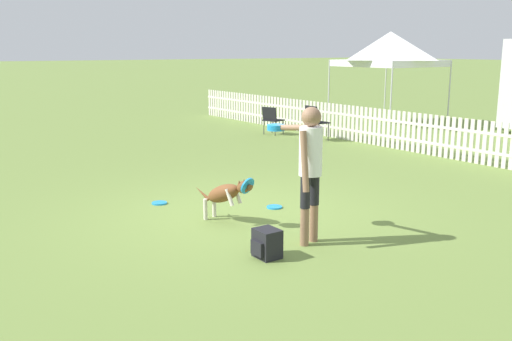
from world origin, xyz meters
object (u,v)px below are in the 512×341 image
backpack_on_grass (267,244)px  canopy_tent_secondary (390,49)px  leaping_dog (226,193)px  handler_person (308,158)px  folding_chair_center (272,118)px  folding_chair_green_right (315,120)px  frisbee_near_dog (274,207)px  frisbee_near_handler (159,203)px

backpack_on_grass → canopy_tent_secondary: size_ratio=0.12×
leaping_dog → canopy_tent_secondary: size_ratio=0.36×
handler_person → leaping_dog: (-1.29, -0.38, -0.65)m
folding_chair_center → folding_chair_green_right: size_ratio=0.85×
frisbee_near_dog → canopy_tent_secondary: 10.67m
folding_chair_center → canopy_tent_secondary: 4.64m
leaping_dog → frisbee_near_handler: leaping_dog is taller
folding_chair_center → leaping_dog: bearing=121.8°
backpack_on_grass → folding_chair_green_right: folding_chair_green_right is taller
backpack_on_grass → frisbee_near_handler: bearing=180.0°
backpack_on_grass → folding_chair_center: 9.72m
folding_chair_center → canopy_tent_secondary: (0.44, 4.21, 1.90)m
frisbee_near_handler → backpack_on_grass: bearing=-0.0°
backpack_on_grass → folding_chair_center: bearing=143.2°
handler_person → frisbee_near_handler: bearing=89.0°
leaping_dog → folding_chair_center: (-6.34, 5.48, 0.05)m
folding_chair_center → frisbee_near_dog: bearing=126.4°
folding_chair_center → canopy_tent_secondary: bearing=-113.3°
backpack_on_grass → canopy_tent_secondary: 12.63m
handler_person → frisbee_near_handler: 2.99m
frisbee_near_dog → canopy_tent_secondary: (-5.70, 8.70, 2.35)m
frisbee_near_dog → backpack_on_grass: 2.12m
backpack_on_grass → frisbee_near_dog: bearing=140.8°
leaping_dog → folding_chair_green_right: bearing=-156.0°
frisbee_near_handler → frisbee_near_dog: (1.21, 1.33, 0.00)m
leaping_dog → frisbee_near_dog: 1.09m
frisbee_near_handler → canopy_tent_secondary: 11.24m
folding_chair_center → canopy_tent_secondary: size_ratio=0.27×
folding_chair_center → frisbee_near_handler: bearing=112.8°
handler_person → frisbee_near_handler: size_ratio=7.18×
frisbee_near_handler → leaping_dog: bearing=13.6°
handler_person → leaping_dog: bearing=90.4°
backpack_on_grass → folding_chair_green_right: size_ratio=0.37×
frisbee_near_handler → frisbee_near_dog: 1.80m
handler_person → canopy_tent_secondary: (-7.20, 9.32, 1.30)m
leaping_dog → frisbee_near_handler: size_ratio=4.41×
backpack_on_grass → leaping_dog: bearing=166.5°
frisbee_near_handler → frisbee_near_dog: size_ratio=1.00×
leaping_dog → folding_chair_green_right: (-4.82, 5.76, 0.14)m
frisbee_near_handler → folding_chair_center: folding_chair_center is taller
folding_chair_green_right → folding_chair_center: bearing=11.0°
frisbee_near_handler → backpack_on_grass: (2.85, -0.00, 0.16)m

